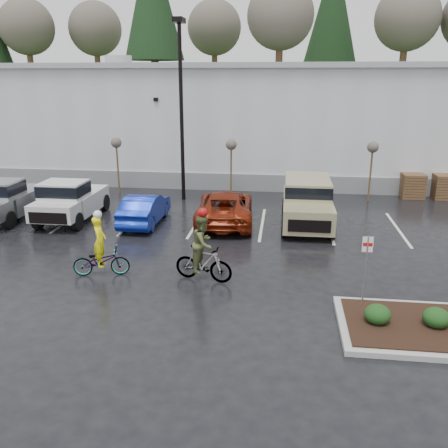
# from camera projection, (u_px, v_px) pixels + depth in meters

# --- Properties ---
(ground) EXTENTS (120.00, 120.00, 0.00)m
(ground) POSITION_uv_depth(u_px,v_px,m) (232.00, 303.00, 14.16)
(ground) COLOR black
(ground) RESTS_ON ground
(warehouse) EXTENTS (60.50, 15.50, 7.20)m
(warehouse) POSITION_uv_depth(u_px,v_px,m) (266.00, 117.00, 33.89)
(warehouse) COLOR silver
(warehouse) RESTS_ON ground
(wooded_ridge) EXTENTS (80.00, 25.00, 6.00)m
(wooded_ridge) POSITION_uv_depth(u_px,v_px,m) (274.00, 107.00, 55.87)
(wooded_ridge) COLOR #26411B
(wooded_ridge) RESTS_ON ground
(lamppost) EXTENTS (0.50, 1.00, 9.22)m
(lamppost) POSITION_uv_depth(u_px,v_px,m) (181.00, 92.00, 24.30)
(lamppost) COLOR black
(lamppost) RESTS_ON ground
(sapling_west) EXTENTS (0.60, 0.60, 3.20)m
(sapling_west) POSITION_uv_depth(u_px,v_px,m) (116.00, 146.00, 26.61)
(sapling_west) COLOR #4A391D
(sapling_west) RESTS_ON ground
(sapling_mid) EXTENTS (0.60, 0.60, 3.20)m
(sapling_mid) POSITION_uv_depth(u_px,v_px,m) (231.00, 148.00, 25.83)
(sapling_mid) COLOR #4A391D
(sapling_mid) RESTS_ON ground
(sapling_east) EXTENTS (0.60, 0.60, 3.20)m
(sapling_east) POSITION_uv_depth(u_px,v_px,m) (373.00, 150.00, 24.93)
(sapling_east) COLOR #4A391D
(sapling_east) RESTS_ON ground
(pallet_stack_a) EXTENTS (1.20, 1.20, 1.35)m
(pallet_stack_a) POSITION_uv_depth(u_px,v_px,m) (412.00, 186.00, 26.19)
(pallet_stack_a) COLOR #4A391D
(pallet_stack_a) RESTS_ON ground
(pallet_stack_b) EXTENTS (1.20, 1.20, 1.35)m
(pallet_stack_b) POSITION_uv_depth(u_px,v_px,m) (445.00, 187.00, 25.99)
(pallet_stack_b) COLOR #4A391D
(pallet_stack_b) RESTS_ON ground
(shrub_a) EXTENTS (0.70, 0.70, 0.52)m
(shrub_a) POSITION_uv_depth(u_px,v_px,m) (377.00, 314.00, 12.61)
(shrub_a) COLOR #173211
(shrub_a) RESTS_ON curb_island
(shrub_b) EXTENTS (0.70, 0.70, 0.52)m
(shrub_b) POSITION_uv_depth(u_px,v_px,m) (436.00, 318.00, 12.43)
(shrub_b) COLOR #173211
(shrub_b) RESTS_ON curb_island
(fire_lane_sign) EXTENTS (0.30, 0.05, 2.20)m
(fire_lane_sign) POSITION_uv_depth(u_px,v_px,m) (366.00, 262.00, 13.47)
(fire_lane_sign) COLOR gray
(fire_lane_sign) RESTS_ON ground
(pickup_silver) EXTENTS (2.10, 5.20, 1.96)m
(pickup_silver) POSITION_uv_depth(u_px,v_px,m) (10.00, 197.00, 22.53)
(pickup_silver) COLOR #93969A
(pickup_silver) RESTS_ON ground
(pickup_white) EXTENTS (2.10, 5.20, 1.96)m
(pickup_white) POSITION_uv_depth(u_px,v_px,m) (74.00, 198.00, 22.32)
(pickup_white) COLOR silver
(pickup_white) RESTS_ON ground
(car_blue) EXTENTS (1.47, 4.18, 1.38)m
(car_blue) POSITION_uv_depth(u_px,v_px,m) (145.00, 209.00, 21.61)
(car_blue) COLOR #0D2192
(car_blue) RESTS_ON ground
(car_red) EXTENTS (2.84, 5.49, 1.48)m
(car_red) POSITION_uv_depth(u_px,v_px,m) (225.00, 207.00, 21.68)
(car_red) COLOR maroon
(car_red) RESTS_ON ground
(suv_tan) EXTENTS (2.20, 5.10, 2.06)m
(suv_tan) POSITION_uv_depth(u_px,v_px,m) (307.00, 203.00, 21.18)
(suv_tan) COLOR #999167
(suv_tan) RESTS_ON ground
(cyclist_hivis) EXTENTS (1.98, 1.04, 2.28)m
(cyclist_hivis) POSITION_uv_depth(u_px,v_px,m) (101.00, 255.00, 15.92)
(cyclist_hivis) COLOR #3F3F44
(cyclist_hivis) RESTS_ON ground
(cyclist_olive) EXTENTS (1.99, 1.00, 2.49)m
(cyclist_olive) POSITION_uv_depth(u_px,v_px,m) (203.00, 255.00, 15.44)
(cyclist_olive) COLOR #3F3F44
(cyclist_olive) RESTS_ON ground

